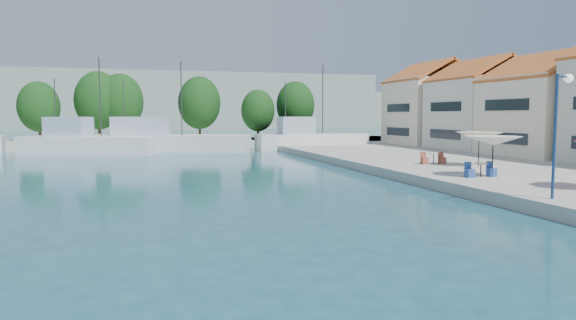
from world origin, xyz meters
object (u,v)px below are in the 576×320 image
object	(u,v)px
trawler_03	(161,142)
umbrella_white	(493,141)
trawler_02	(85,144)
street_lamp	(560,112)
trawler_04	(309,140)
umbrella_cream	(479,136)

from	to	relation	value
trawler_03	umbrella_white	bearing A→B (deg)	-45.89
trawler_02	umbrella_white	xyz separation A→B (m)	(23.74, -32.63, 1.52)
trawler_03	umbrella_white	xyz separation A→B (m)	(16.07, -34.39, 1.52)
street_lamp	umbrella_white	bearing A→B (deg)	55.62
trawler_03	street_lamp	distance (m)	43.58
trawler_03	umbrella_white	world-z (taller)	trawler_03
trawler_04	umbrella_white	bearing A→B (deg)	-91.79
trawler_03	street_lamp	bearing A→B (deg)	-52.35
trawler_02	umbrella_cream	size ratio (longest dim) A/B	4.60
trawler_03	trawler_04	distance (m)	16.78
trawler_02	trawler_03	distance (m)	7.87
trawler_03	umbrella_white	distance (m)	37.99
umbrella_white	trawler_02	bearing A→B (deg)	126.04
umbrella_cream	street_lamp	size ratio (longest dim) A/B	0.61
umbrella_white	street_lamp	bearing A→B (deg)	-107.95
trawler_04	umbrella_white	world-z (taller)	trawler_04
trawler_03	street_lamp	xyz separation A→B (m)	(13.87, -41.21, 3.02)
trawler_03	trawler_02	bearing A→B (deg)	-148.04
trawler_03	umbrella_cream	xyz separation A→B (m)	(19.15, -29.08, 1.55)
trawler_03	trawler_04	xyz separation A→B (m)	(16.73, -1.27, 0.00)
trawler_04	umbrella_cream	bearing A→B (deg)	-85.69
umbrella_white	umbrella_cream	bearing A→B (deg)	59.94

